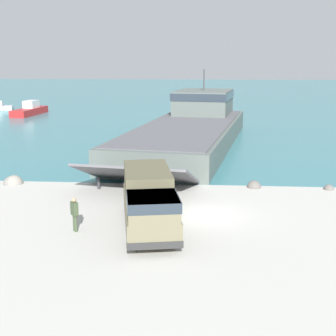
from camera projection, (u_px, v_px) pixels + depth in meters
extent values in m
plane|color=#B7B5AD|center=(201.00, 215.00, 25.68)|extent=(240.00, 240.00, 0.00)
cube|color=teal|center=(204.00, 94.00, 119.35)|extent=(240.00, 180.00, 0.01)
cube|color=#56605B|center=(187.00, 136.00, 46.29)|extent=(13.13, 29.92, 2.05)
cube|color=#56565B|center=(187.00, 125.00, 46.06)|extent=(12.26, 28.67, 0.08)
cube|color=#56605B|center=(204.00, 102.00, 55.14)|extent=(7.29, 8.95, 2.81)
cube|color=#28333D|center=(204.00, 95.00, 54.95)|extent=(7.47, 9.06, 0.84)
cylinder|color=#3F3F42|center=(204.00, 80.00, 54.56)|extent=(0.16, 0.16, 2.40)
cube|color=#56565B|center=(137.00, 174.00, 30.32)|extent=(8.06, 5.92, 2.05)
cube|color=#6B664C|center=(149.00, 211.00, 23.54)|extent=(3.73, 7.62, 1.06)
cube|color=#6B664C|center=(153.00, 206.00, 20.98)|extent=(2.69, 2.86, 0.95)
cube|color=#28333D|center=(153.00, 201.00, 20.93)|extent=(2.76, 2.90, 0.47)
cube|color=brown|center=(147.00, 181.00, 24.47)|extent=(3.13, 4.97, 1.36)
cube|color=#2D2D2D|center=(155.00, 245.00, 20.17)|extent=(2.46, 0.69, 0.32)
cylinder|color=black|center=(174.00, 232.00, 21.53)|extent=(0.57, 1.18, 1.14)
cylinder|color=black|center=(131.00, 234.00, 21.32)|extent=(0.57, 1.18, 1.14)
cylinder|color=black|center=(165.00, 206.00, 25.38)|extent=(0.57, 1.18, 1.14)
cylinder|color=black|center=(128.00, 207.00, 25.17)|extent=(0.57, 1.18, 1.14)
cylinder|color=black|center=(163.00, 200.00, 26.45)|extent=(0.57, 1.18, 1.14)
cylinder|color=black|center=(128.00, 201.00, 26.23)|extent=(0.57, 1.18, 1.14)
cylinder|color=#3D4C33|center=(74.00, 223.00, 23.23)|extent=(0.14, 0.14, 0.84)
cylinder|color=#3D4C33|center=(76.00, 224.00, 23.09)|extent=(0.14, 0.14, 0.84)
cube|color=#3D4C33|center=(74.00, 209.00, 22.99)|extent=(0.47, 0.49, 0.67)
sphere|color=tan|center=(74.00, 200.00, 22.89)|extent=(0.23, 0.23, 0.23)
cube|color=#B22323|center=(30.00, 112.00, 72.65)|extent=(2.98, 9.10, 1.04)
cube|color=silver|center=(31.00, 104.00, 73.05)|extent=(1.82, 2.80, 1.14)
cylinder|color=#333338|center=(99.00, 184.00, 30.84)|extent=(0.20, 0.20, 0.63)
sphere|color=#333338|center=(99.00, 179.00, 30.75)|extent=(0.23, 0.23, 0.23)
sphere|color=#66605B|center=(254.00, 187.00, 31.26)|extent=(0.94, 0.94, 0.94)
sphere|color=#66605B|center=(329.00, 189.00, 30.76)|extent=(0.67, 0.67, 0.67)
sphere|color=gray|center=(12.00, 184.00, 32.15)|extent=(1.09, 1.09, 1.09)
sphere|color=gray|center=(14.00, 184.00, 32.17)|extent=(1.21, 1.21, 1.21)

